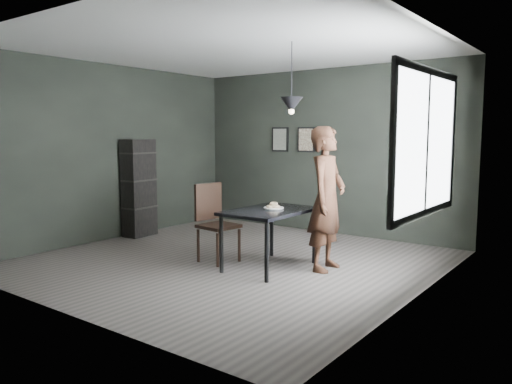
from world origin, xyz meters
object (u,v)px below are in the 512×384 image
Objects in this scene: cafe_table at (270,216)px; pendant_lamp at (291,105)px; wood_chair at (214,217)px; white_plate at (274,209)px; woman at (327,199)px; shelf_unit at (139,188)px.

pendant_lamp reaches higher than cafe_table.
wood_chair is (-0.81, -0.14, -0.08)m from cafe_table.
pendant_lamp reaches higher than white_plate.
cafe_table is at bearing -158.20° from pendant_lamp.
pendant_lamp is (-0.36, -0.26, 1.15)m from woman.
shelf_unit reaches higher than white_plate.
cafe_table is 1.15× the size of wood_chair.
shelf_unit is 3.42m from pendant_lamp.
pendant_lamp is at bearing 19.86° from wood_chair.
white_plate is 1.32m from pendant_lamp.
white_plate is 0.68m from woman.
wood_chair is 0.65× the size of shelf_unit.
woman is at bearing 26.48° from wood_chair.
pendant_lamp is (0.23, 0.03, 1.29)m from white_plate.
woman is 3.54m from shelf_unit.
wood_chair reaches higher than white_plate.
white_plate is 0.14× the size of shelf_unit.
wood_chair is (-1.42, -0.51, -0.31)m from woman.
white_plate is at bearing -171.79° from pendant_lamp.
cafe_table is at bearing 114.96° from woman.
white_plate is at bearing -11.29° from shelf_unit.
shelf_unit is (-2.92, 0.37, 0.13)m from cafe_table.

